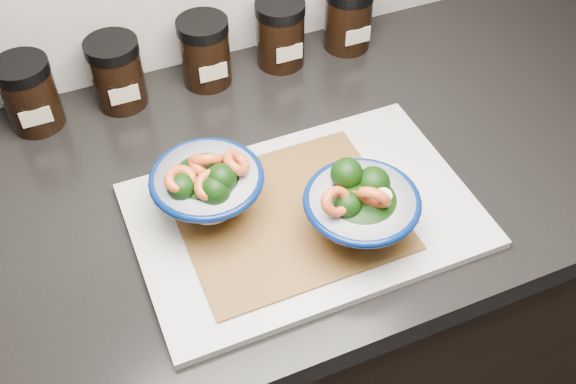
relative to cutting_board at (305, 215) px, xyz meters
name	(u,v)px	position (x,y,z in m)	size (l,w,h in m)	color
cabinet	(242,354)	(-0.08, 0.10, -0.48)	(3.43, 0.58, 0.86)	black
countertop	(226,197)	(-0.08, 0.10, -0.03)	(3.50, 0.60, 0.04)	black
cutting_board	(305,215)	(0.00, 0.00, 0.00)	(0.45, 0.30, 0.01)	beige
bamboo_mat	(288,215)	(-0.02, 0.00, 0.01)	(0.28, 0.24, 0.00)	olive
bowl_left	(208,188)	(-0.12, 0.05, 0.06)	(0.15, 0.15, 0.11)	white
bowl_right	(360,209)	(0.05, -0.06, 0.06)	(0.15, 0.15, 0.11)	white
spice_jar_a	(30,94)	(-0.30, 0.34, 0.05)	(0.08, 0.08, 0.11)	black
spice_jar_b	(117,73)	(-0.17, 0.34, 0.05)	(0.08, 0.08, 0.11)	black
spice_jar_c	(205,52)	(-0.03, 0.34, 0.05)	(0.08, 0.08, 0.11)	black
spice_jar_d	(280,33)	(0.10, 0.34, 0.05)	(0.08, 0.08, 0.11)	black
spice_jar_e	(348,17)	(0.23, 0.34, 0.05)	(0.08, 0.08, 0.11)	black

